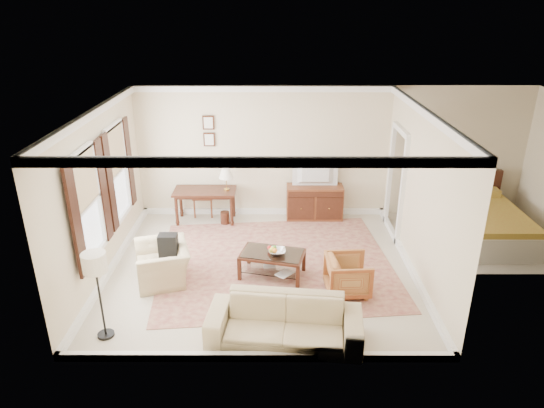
{
  "coord_description": "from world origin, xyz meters",
  "views": [
    {
      "loc": [
        0.22,
        -7.72,
        4.53
      ],
      "look_at": [
        0.2,
        0.3,
        1.15
      ],
      "focal_mm": 32.0,
      "sensor_mm": 36.0,
      "label": 1
    }
  ],
  "objects_px": {
    "tv": "(316,166)",
    "sofa": "(285,315)",
    "striped_armchair": "(348,274)",
    "sideboard": "(314,202)",
    "coffee_table": "(272,258)",
    "club_armchair": "(162,258)",
    "writing_desk": "(205,195)"
  },
  "relations": [
    {
      "from": "striped_armchair",
      "to": "sofa",
      "type": "bearing_deg",
      "value": 135.57
    },
    {
      "from": "striped_armchair",
      "to": "club_armchair",
      "type": "distance_m",
      "value": 3.18
    },
    {
      "from": "sideboard",
      "to": "club_armchair",
      "type": "distance_m",
      "value": 3.86
    },
    {
      "from": "writing_desk",
      "to": "coffee_table",
      "type": "distance_m",
      "value": 2.76
    },
    {
      "from": "striped_armchair",
      "to": "club_armchair",
      "type": "bearing_deg",
      "value": 79.36
    },
    {
      "from": "tv",
      "to": "coffee_table",
      "type": "height_order",
      "value": "tv"
    },
    {
      "from": "coffee_table",
      "to": "sofa",
      "type": "height_order",
      "value": "sofa"
    },
    {
      "from": "striped_armchair",
      "to": "writing_desk",
      "type": "bearing_deg",
      "value": 40.08
    },
    {
      "from": "sideboard",
      "to": "coffee_table",
      "type": "relative_size",
      "value": 1.02
    },
    {
      "from": "club_armchair",
      "to": "sofa",
      "type": "bearing_deg",
      "value": 34.99
    },
    {
      "from": "sideboard",
      "to": "sofa",
      "type": "height_order",
      "value": "sofa"
    },
    {
      "from": "coffee_table",
      "to": "striped_armchair",
      "type": "height_order",
      "value": "striped_armchair"
    },
    {
      "from": "writing_desk",
      "to": "sideboard",
      "type": "distance_m",
      "value": 2.42
    },
    {
      "from": "sideboard",
      "to": "sofa",
      "type": "distance_m",
      "value": 4.33
    },
    {
      "from": "coffee_table",
      "to": "club_armchair",
      "type": "bearing_deg",
      "value": -175.56
    },
    {
      "from": "striped_armchair",
      "to": "sideboard",
      "type": "bearing_deg",
      "value": 2.42
    },
    {
      "from": "writing_desk",
      "to": "club_armchair",
      "type": "height_order",
      "value": "club_armchair"
    },
    {
      "from": "writing_desk",
      "to": "sofa",
      "type": "xyz_separation_m",
      "value": [
        1.65,
        -4.1,
        -0.2
      ]
    },
    {
      "from": "sideboard",
      "to": "striped_armchair",
      "type": "relative_size",
      "value": 1.73
    },
    {
      "from": "sideboard",
      "to": "tv",
      "type": "xyz_separation_m",
      "value": [
        0.0,
        -0.02,
        0.85
      ]
    },
    {
      "from": "sofa",
      "to": "striped_armchair",
      "type": "bearing_deg",
      "value": 55.6
    },
    {
      "from": "striped_armchair",
      "to": "sofa",
      "type": "xyz_separation_m",
      "value": [
        -1.08,
        -1.25,
        0.07
      ]
    },
    {
      "from": "tv",
      "to": "sofa",
      "type": "xyz_separation_m",
      "value": [
        -0.76,
        -4.25,
        -0.8
      ]
    },
    {
      "from": "sideboard",
      "to": "writing_desk",
      "type": "bearing_deg",
      "value": -176.0
    },
    {
      "from": "tv",
      "to": "sofa",
      "type": "relative_size",
      "value": 0.43
    },
    {
      "from": "sideboard",
      "to": "sofa",
      "type": "bearing_deg",
      "value": -100.06
    },
    {
      "from": "sideboard",
      "to": "coffee_table",
      "type": "height_order",
      "value": "sideboard"
    },
    {
      "from": "writing_desk",
      "to": "sofa",
      "type": "bearing_deg",
      "value": -68.11
    },
    {
      "from": "club_armchair",
      "to": "writing_desk",
      "type": "bearing_deg",
      "value": 153.43
    },
    {
      "from": "coffee_table",
      "to": "club_armchair",
      "type": "relative_size",
      "value": 1.21
    },
    {
      "from": "coffee_table",
      "to": "club_armchair",
      "type": "distance_m",
      "value": 1.9
    },
    {
      "from": "tv",
      "to": "club_armchair",
      "type": "distance_m",
      "value": 3.93
    }
  ]
}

